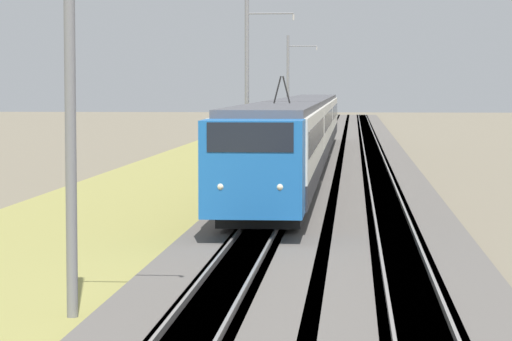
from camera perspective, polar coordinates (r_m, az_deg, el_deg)
The scene contains 9 objects.
ballast_main at distance 64.53m, azimuth 2.11°, elevation -0.01°, with size 240.00×4.40×0.30m.
ballast_adjacent at distance 64.48m, azimuth 5.70°, elevation -0.03°, with size 240.00×4.40×0.30m.
track_main at distance 64.53m, azimuth 2.11°, elevation -0.00°, with size 240.00×1.57×0.45m.
track_adjacent at distance 64.48m, azimuth 5.70°, elevation -0.02°, with size 240.00×1.57×0.45m.
grass_verge at distance 65.03m, azimuth -2.88°, elevation -0.06°, with size 240.00×9.09×0.12m.
passenger_train at distance 65.84m, azimuth 2.17°, elevation 2.00°, with size 65.40×2.99×5.06m.
catenary_mast_near at distance 23.83m, azimuth -8.60°, elevation 3.53°, with size 0.22×2.56×8.69m.
catenary_mast_mid at distance 62.58m, azimuth -0.38°, elevation 4.11°, with size 0.22×2.56×9.28m.
catenary_mast_far at distance 101.62m, azimuth 1.55°, elevation 3.96°, with size 0.22×2.56×8.90m.
Camera 1 is at (-14.31, -2.81, 4.67)m, focal length 85.00 mm.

